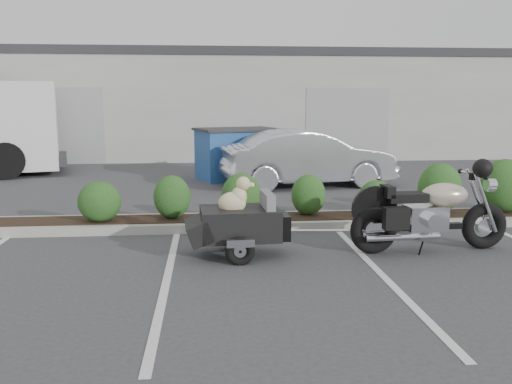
{
  "coord_description": "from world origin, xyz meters",
  "views": [
    {
      "loc": [
        -0.97,
        -7.04,
        2.19
      ],
      "look_at": [
        -0.22,
        1.35,
        0.75
      ],
      "focal_mm": 38.0,
      "sensor_mm": 36.0,
      "label": 1
    }
  ],
  "objects": [
    {
      "name": "ground",
      "position": [
        0.0,
        0.0,
        0.0
      ],
      "size": [
        90.0,
        90.0,
        0.0
      ],
      "primitive_type": "plane",
      "color": "#38383A",
      "rests_on": "ground"
    },
    {
      "name": "planter_kerb",
      "position": [
        1.0,
        2.2,
        0.07
      ],
      "size": [
        12.0,
        1.0,
        0.15
      ],
      "primitive_type": "cube",
      "color": "#9E9E93",
      "rests_on": "ground"
    },
    {
      "name": "building",
      "position": [
        0.0,
        17.0,
        2.0
      ],
      "size": [
        26.0,
        10.0,
        4.0
      ],
      "primitive_type": "cube",
      "color": "#9EA099",
      "rests_on": "ground"
    },
    {
      "name": "motorcycle",
      "position": [
        2.23,
        0.37,
        0.55
      ],
      "size": [
        2.42,
        0.82,
        1.39
      ],
      "rotation": [
        0.0,
        0.0,
        0.06
      ],
      "color": "black",
      "rests_on": "ground"
    },
    {
      "name": "pet_trailer",
      "position": [
        -0.55,
        0.39,
        0.48
      ],
      "size": [
        1.93,
        1.08,
        1.15
      ],
      "rotation": [
        0.0,
        0.0,
        0.06
      ],
      "color": "black",
      "rests_on": "ground"
    },
    {
      "name": "sedan",
      "position": [
        1.57,
        6.49,
        0.72
      ],
      "size": [
        4.55,
        2.16,
        1.44
      ],
      "primitive_type": "imported",
      "rotation": [
        0.0,
        0.0,
        1.72
      ],
      "color": "silver",
      "rests_on": "ground"
    },
    {
      "name": "dumpster",
      "position": [
        -0.17,
        7.98,
        0.72
      ],
      "size": [
        2.51,
        2.08,
        1.41
      ],
      "rotation": [
        0.0,
        0.0,
        0.33
      ],
      "color": "navy",
      "rests_on": "ground"
    }
  ]
}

